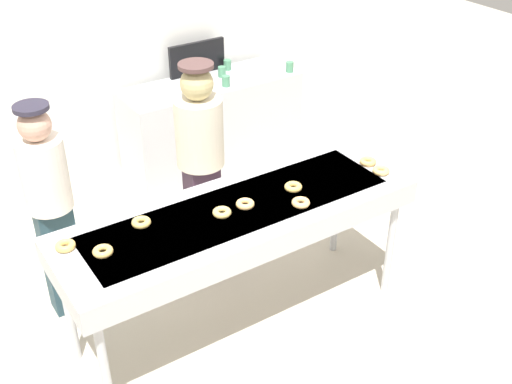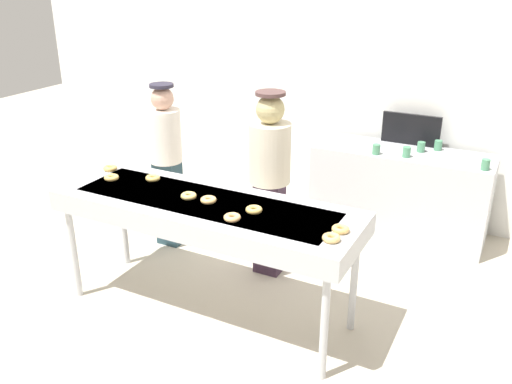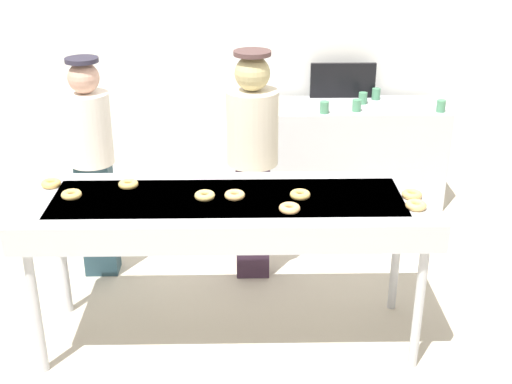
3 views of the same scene
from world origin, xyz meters
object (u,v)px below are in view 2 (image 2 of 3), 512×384
glazed_donut_4 (111,178)px  paper_cup_4 (407,152)px  paper_cup_1 (486,165)px  paper_cup_0 (376,149)px  glazed_donut_6 (153,178)px  paper_cup_2 (438,145)px  glazed_donut_3 (232,217)px  glazed_donut_8 (110,168)px  worker_baker (270,172)px  prep_counter (399,193)px  glazed_donut_2 (189,196)px  paper_cup_3 (421,147)px  worker_assistant (166,159)px  glazed_donut_5 (254,210)px  fryer_conveyor (205,211)px  glazed_donut_0 (341,229)px  menu_display (411,129)px  glazed_donut_1 (208,200)px  glazed_donut_7 (331,238)px

glazed_donut_4 → paper_cup_4: 2.76m
paper_cup_1 → paper_cup_4: bearing=177.7°
paper_cup_0 → glazed_donut_6: bearing=-128.7°
paper_cup_2 → paper_cup_4: 0.42m
glazed_donut_3 → glazed_donut_8: bearing=165.1°
paper_cup_1 → worker_baker: bearing=-145.4°
glazed_donut_8 → prep_counter: glazed_donut_8 is taller
glazed_donut_2 → paper_cup_3: 2.53m
worker_baker → worker_assistant: size_ratio=1.03×
glazed_donut_5 → prep_counter: (0.57, 2.13, -0.55)m
prep_counter → paper_cup_0: bearing=-133.5°
glazed_donut_3 → glazed_donut_4: (-1.26, 0.21, 0.00)m
fryer_conveyor → prep_counter: (1.00, 2.12, -0.44)m
glazed_donut_4 → worker_baker: size_ratio=0.07×
glazed_donut_6 → worker_baker: size_ratio=0.07×
fryer_conveyor → worker_baker: 0.82m
glazed_donut_5 → glazed_donut_8: same height
glazed_donut_0 → glazed_donut_6: bearing=173.8°
glazed_donut_0 → menu_display: 2.40m
paper_cup_1 → menu_display: menu_display is taller
glazed_donut_3 → paper_cup_0: (0.43, 2.09, -0.05)m
glazed_donut_3 → glazed_donut_4: same height
prep_counter → glazed_donut_0: bearing=-87.8°
glazed_donut_1 → paper_cup_4: glazed_donut_1 is taller
glazed_donut_1 → paper_cup_3: 2.45m
glazed_donut_3 → paper_cup_3: 2.50m
glazed_donut_7 → glazed_donut_4: bearing=174.7°
paper_cup_0 → paper_cup_3: size_ratio=1.00×
glazed_donut_0 → glazed_donut_2: 1.21m
prep_counter → paper_cup_1: 0.95m
fryer_conveyor → glazed_donut_4: 0.92m
worker_assistant → paper_cup_0: bearing=-147.4°
fryer_conveyor → glazed_donut_1: (0.04, -0.01, 0.11)m
glazed_donut_2 → paper_cup_2: size_ratio=1.18×
glazed_donut_1 → menu_display: bearing=68.2°
glazed_donut_6 → paper_cup_4: size_ratio=1.18×
paper_cup_1 → glazed_donut_1: bearing=-132.1°
glazed_donut_7 → menu_display: bearing=91.6°
fryer_conveyor → glazed_donut_5: (0.43, -0.01, 0.11)m
glazed_donut_4 → glazed_donut_8: same height
glazed_donut_4 → worker_assistant: bearing=94.0°
glazed_donut_3 → glazed_donut_6: same height
worker_baker → paper_cup_1: 1.97m
glazed_donut_0 → glazed_donut_7: (-0.01, -0.15, 0.00)m
worker_baker → paper_cup_4: (0.91, 1.15, -0.02)m
glazed_donut_7 → prep_counter: bearing=91.8°
glazed_donut_2 → glazed_donut_7: size_ratio=1.00×
worker_assistant → prep_counter: (1.97, 1.28, -0.45)m
glazed_donut_8 → worker_baker: 1.38m
paper_cup_3 → glazed_donut_5: bearing=-108.5°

